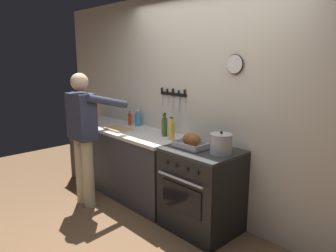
# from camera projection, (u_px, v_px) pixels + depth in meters

# --- Properties ---
(wall_back) EXTENTS (6.00, 0.13, 2.60)m
(wall_back) POSITION_uv_depth(u_px,v_px,m) (210.00, 106.00, 3.65)
(wall_back) COLOR beige
(wall_back) RESTS_ON ground
(counter_block) EXTENTS (2.03, 0.65, 0.90)m
(counter_block) POSITION_uv_depth(u_px,v_px,m) (124.00, 159.00, 4.45)
(counter_block) COLOR #38383D
(counter_block) RESTS_ON ground
(stove) EXTENTS (0.76, 0.67, 0.90)m
(stove) POSITION_uv_depth(u_px,v_px,m) (202.00, 190.00, 3.43)
(stove) COLOR black
(stove) RESTS_ON ground
(person_cook) EXTENTS (0.51, 0.63, 1.66)m
(person_cook) POSITION_uv_depth(u_px,v_px,m) (84.00, 131.00, 3.92)
(person_cook) COLOR #C6B793
(person_cook) RESTS_ON ground
(roasting_pan) EXTENTS (0.35, 0.26, 0.16)m
(roasting_pan) POSITION_uv_depth(u_px,v_px,m) (192.00, 141.00, 3.39)
(roasting_pan) COLOR #B7B7BC
(roasting_pan) RESTS_ON stove
(stock_pot) EXTENTS (0.22, 0.22, 0.23)m
(stock_pot) POSITION_uv_depth(u_px,v_px,m) (221.00, 144.00, 3.18)
(stock_pot) COLOR #B7B7BC
(stock_pot) RESTS_ON stove
(cutting_board) EXTENTS (0.36, 0.24, 0.02)m
(cutting_board) POSITION_uv_depth(u_px,v_px,m) (118.00, 129.00, 4.24)
(cutting_board) COLOR tan
(cutting_board) RESTS_ON counter_block
(bottle_olive_oil) EXTENTS (0.06, 0.06, 0.29)m
(bottle_olive_oil) POSITION_uv_depth(u_px,v_px,m) (165.00, 127.00, 3.87)
(bottle_olive_oil) COLOR #385623
(bottle_olive_oil) RESTS_ON counter_block
(bottle_cooking_oil) EXTENTS (0.07, 0.07, 0.26)m
(bottle_cooking_oil) POSITION_uv_depth(u_px,v_px,m) (171.00, 130.00, 3.72)
(bottle_cooking_oil) COLOR gold
(bottle_cooking_oil) RESTS_ON counter_block
(bottle_dish_soap) EXTENTS (0.07, 0.07, 0.23)m
(bottle_dish_soap) POSITION_uv_depth(u_px,v_px,m) (138.00, 119.00, 4.46)
(bottle_dish_soap) COLOR #338CCC
(bottle_dish_soap) RESTS_ON counter_block
(bottle_hot_sauce) EXTENTS (0.05, 0.05, 0.20)m
(bottle_hot_sauce) POSITION_uv_depth(u_px,v_px,m) (130.00, 119.00, 4.52)
(bottle_hot_sauce) COLOR red
(bottle_hot_sauce) RESTS_ON counter_block
(bottle_vinegar) EXTENTS (0.06, 0.06, 0.25)m
(bottle_vinegar) POSITION_uv_depth(u_px,v_px,m) (164.00, 126.00, 3.98)
(bottle_vinegar) COLOR #997F4C
(bottle_vinegar) RESTS_ON counter_block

